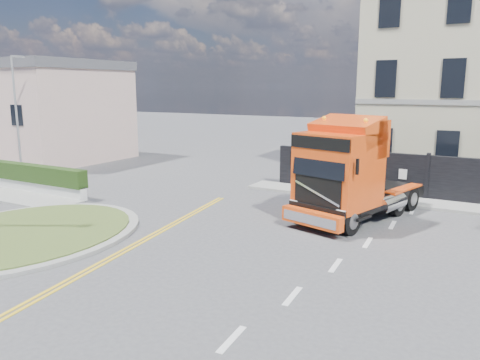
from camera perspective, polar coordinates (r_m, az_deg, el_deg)
The scene contains 9 objects.
ground at distance 15.00m, azimuth 1.17°, elevation -7.85°, with size 120.00×120.00×0.00m, color #424244.
traffic_island at distance 17.33m, azimuth -24.95°, elevation -6.00°, with size 6.80×6.80×0.17m.
hedge_wall at distance 24.50m, azimuth -24.88°, elevation 0.42°, with size 8.00×0.55×1.35m.
pavement_side at distance 24.02m, azimuth -26.86°, elevation -1.64°, with size 8.50×1.80×0.10m, color gray.
seaside_bldg_pink at distance 34.31m, azimuth -22.00°, elevation 7.28°, with size 8.00×8.00×6.00m, color #C7A49C.
seaside_bldg_cream at distance 41.95m, azimuth -26.76°, elevation 6.80°, with size 9.00×8.00×5.00m, color beige.
pavement_far at distance 21.18m, azimuth 26.68°, elevation -3.19°, with size 20.00×1.60×0.12m, color gray.
truck at distance 17.59m, azimuth 12.93°, elevation 0.43°, with size 3.95×6.70×3.78m.
lamppost_slim at distance 27.80m, azimuth -25.66°, elevation 8.11°, with size 0.27×0.54×6.60m.
Camera 1 is at (6.66, -12.51, 4.92)m, focal length 35.00 mm.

